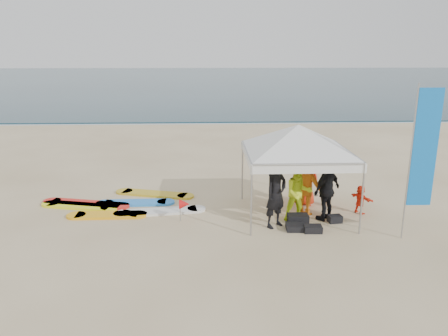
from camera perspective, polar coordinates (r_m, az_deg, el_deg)
name	(u,v)px	position (r m, az deg, el deg)	size (l,w,h in m)	color
ground	(246,242)	(10.92, 2.83, -9.68)	(120.00, 120.00, 0.00)	beige
ocean	(213,79)	(70.02, -1.51, 11.52)	(160.00, 84.00, 0.08)	#0C2633
shoreline_foam	(221,123)	(28.45, -0.36, 5.96)	(160.00, 1.20, 0.01)	silver
person_black_a	(276,193)	(11.59, 6.79, -3.27)	(0.69, 0.45, 1.88)	black
person_yellow	(298,193)	(12.11, 9.71, -3.23)	(0.78, 0.61, 1.61)	#DAF722
person_orange_a	(307,184)	(12.60, 10.80, -2.06)	(1.17, 0.67, 1.82)	#C85E11
person_black_b	(327,190)	(12.32, 13.28, -2.83)	(1.01, 0.42, 1.73)	black
person_orange_b	(305,178)	(13.40, 10.51, -1.32)	(0.82, 0.53, 1.68)	red
person_seated	(360,199)	(13.20, 17.38, -3.93)	(0.78, 0.25, 0.84)	#FB3316
canopy_tent	(299,125)	(12.10, 9.71, 5.56)	(3.97, 3.97, 3.00)	#A5A5A8
feather_flag	(423,150)	(11.47, 24.58, 2.15)	(0.65, 0.04, 3.86)	#A5A5A8
marker_pennant	(184,204)	(12.05, -5.21, -4.74)	(0.28, 0.28, 0.64)	#A5A5A8
gear_pile	(306,223)	(12.01, 10.70, -7.05)	(1.64, 1.03, 0.22)	black
surfboard_spread	(121,205)	(13.65, -13.29, -4.72)	(4.61, 2.67, 0.07)	gold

